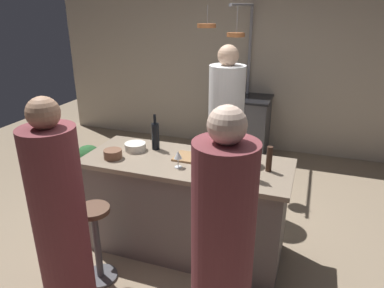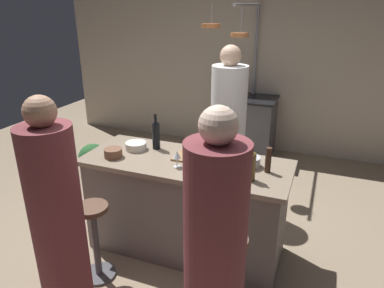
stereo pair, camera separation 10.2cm
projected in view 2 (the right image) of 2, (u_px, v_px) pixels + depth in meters
name	position (u px, v px, depth m)	size (l,w,h in m)	color
ground_plane	(186.00, 247.00, 3.38)	(9.00, 9.00, 0.00)	gray
back_wall	(257.00, 65.00, 5.38)	(6.40, 0.16, 2.60)	#BCAD99
kitchen_island	(186.00, 206.00, 3.22)	(1.80, 0.72, 0.90)	slate
stove_range	(248.00, 126.00, 5.34)	(0.80, 0.64, 0.89)	#47474C
chef	(228.00, 136.00, 3.85)	(0.38, 0.38, 1.79)	white
bar_stool_left	(95.00, 238.00, 2.89)	(0.28, 0.28, 0.68)	#4C4C51
guest_left	(58.00, 224.00, 2.39)	(0.35, 0.35, 1.66)	brown
bar_stool_right	(228.00, 274.00, 2.51)	(0.28, 0.28, 0.68)	#4C4C51
guest_right	(215.00, 258.00, 2.05)	(0.36, 0.36, 1.70)	brown
overhead_pot_rack	(242.00, 51.00, 4.64)	(0.56, 1.33, 2.17)	gray
potted_plant	(93.00, 161.00, 4.52)	(0.36, 0.36, 0.52)	brown
cutting_board	(192.00, 158.00, 3.09)	(0.32, 0.22, 0.02)	#997047
pepper_mill	(268.00, 160.00, 2.81)	(0.05, 0.05, 0.21)	#382319
wine_bottle_dark	(156.00, 135.00, 3.27)	(0.07, 0.07, 0.33)	black
wine_bottle_green	(220.00, 160.00, 2.80)	(0.07, 0.07, 0.29)	#193D23
wine_bottle_amber	(251.00, 166.00, 2.67)	(0.07, 0.07, 0.30)	brown
wine_bottle_rose	(202.00, 161.00, 2.79)	(0.07, 0.07, 0.29)	#B78C8E
wine_glass_by_chef	(177.00, 155.00, 2.90)	(0.07, 0.07, 0.15)	silver
wine_glass_near_right_guest	(236.00, 159.00, 2.82)	(0.07, 0.07, 0.15)	silver
mixing_bowl_wooden	(113.00, 153.00, 3.11)	(0.16, 0.16, 0.08)	brown
mixing_bowl_steel	(249.00, 161.00, 2.94)	(0.19, 0.19, 0.08)	#B7B7BC
mixing_bowl_ceramic	(136.00, 146.00, 3.28)	(0.19, 0.19, 0.07)	silver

